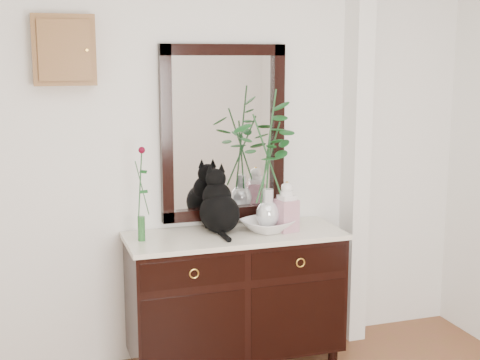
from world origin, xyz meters
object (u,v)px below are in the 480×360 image
object	(u,v)px
lotus_bowl	(268,225)
ginger_jar	(287,206)
sideboard	(235,292)
cat	(219,200)

from	to	relation	value
lotus_bowl	ginger_jar	world-z (taller)	ginger_jar
lotus_bowl	ginger_jar	xyz separation A→B (m)	(0.11, -0.03, 0.12)
sideboard	cat	bearing A→B (deg)	136.36
ginger_jar	sideboard	bearing A→B (deg)	172.46
cat	ginger_jar	world-z (taller)	cat
sideboard	ginger_jar	xyz separation A→B (m)	(0.32, -0.04, 0.53)
lotus_bowl	ginger_jar	bearing A→B (deg)	-13.89
cat	lotus_bowl	bearing A→B (deg)	-17.95
ginger_jar	lotus_bowl	bearing A→B (deg)	166.11
sideboard	cat	xyz separation A→B (m)	(-0.08, 0.07, 0.57)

